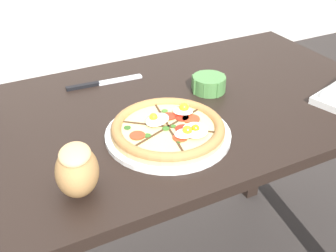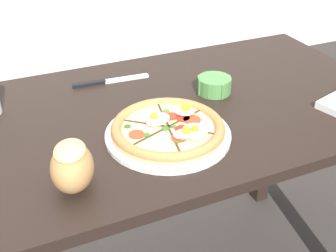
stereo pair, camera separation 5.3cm
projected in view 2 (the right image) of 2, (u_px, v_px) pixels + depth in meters
The scene contains 5 objects.
dining_table at pixel (153, 148), 1.19m from camera, with size 1.39×0.71×0.78m.
pizza at pixel (169, 130), 1.01m from camera, with size 0.30×0.30×0.05m.
ramekin_bowl at pixel (214, 85), 1.20m from camera, with size 0.10×0.10×0.05m.
bread_piece_near at pixel (72, 165), 0.83m from camera, with size 0.12×0.14×0.10m.
knife_main at pixel (111, 81), 1.27m from camera, with size 0.24×0.03×0.01m.
Camera 2 is at (-0.35, -0.91, 1.34)m, focal length 45.00 mm.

